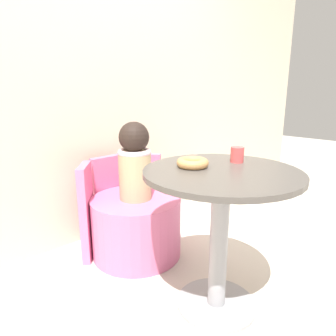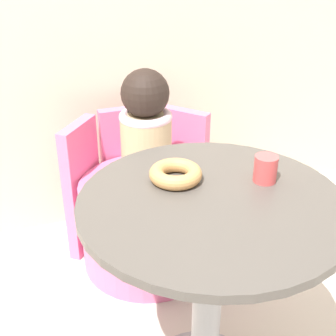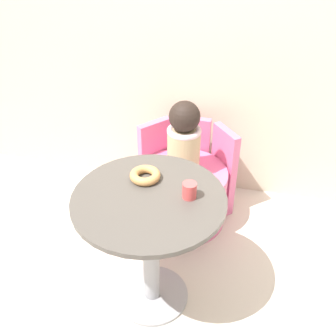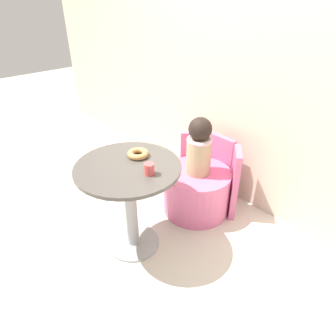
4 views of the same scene
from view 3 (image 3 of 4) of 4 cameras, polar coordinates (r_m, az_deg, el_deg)
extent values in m
plane|color=beige|center=(2.33, -1.67, -17.91)|extent=(12.00, 12.00, 0.00)
cube|color=beige|center=(2.60, 4.61, 20.17)|extent=(6.00, 0.06, 2.40)
cylinder|color=#99999E|center=(2.32, -2.29, -17.87)|extent=(0.40, 0.40, 0.02)
cylinder|color=#99999E|center=(2.06, -2.51, -12.03)|extent=(0.09, 0.09, 0.67)
cylinder|color=#4C4742|center=(1.82, -2.79, -4.49)|extent=(0.72, 0.72, 0.02)
cylinder|color=#DB6693|center=(2.64, 2.11, -4.03)|extent=(0.58, 0.58, 0.39)
cube|color=#DB6693|center=(2.83, 3.44, 1.66)|extent=(0.25, 0.05, 0.62)
cube|color=#DB6693|center=(2.71, 8.02, -0.26)|extent=(0.20, 0.22, 0.62)
cube|color=#DB6693|center=(2.78, -1.88, 1.05)|extent=(0.20, 0.22, 0.62)
cylinder|color=tan|center=(2.44, 2.28, 2.44)|extent=(0.20, 0.20, 0.31)
torus|color=beige|center=(2.36, 2.36, 5.42)|extent=(0.21, 0.21, 0.04)
sphere|color=black|center=(2.32, 2.42, 7.46)|extent=(0.19, 0.19, 0.19)
torus|color=tan|center=(1.91, -3.34, -1.07)|extent=(0.15, 0.15, 0.04)
cylinder|color=#DB4C4C|center=(1.78, 3.13, -3.27)|extent=(0.07, 0.07, 0.08)
camera|label=1|loc=(1.79, -47.76, -4.02)|focal=32.00mm
camera|label=2|loc=(1.08, -45.19, -3.34)|focal=50.00mm
camera|label=4|loc=(1.12, 80.54, -0.63)|focal=32.00mm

